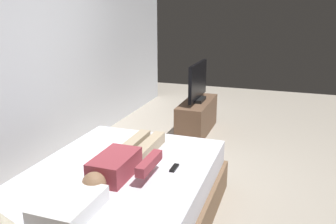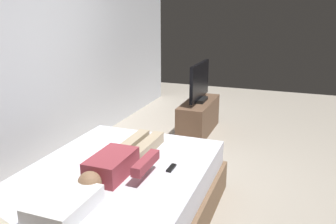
# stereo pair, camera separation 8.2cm
# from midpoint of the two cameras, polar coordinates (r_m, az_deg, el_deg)

# --- Properties ---
(ground_plane) EXTENTS (10.00, 10.00, 0.00)m
(ground_plane) POSITION_cam_midpoint_polar(r_m,az_deg,el_deg) (3.96, 2.90, -11.51)
(ground_plane) COLOR #ADA393
(back_wall) EXTENTS (6.40, 0.10, 2.80)m
(back_wall) POSITION_cam_midpoint_polar(r_m,az_deg,el_deg) (4.69, -17.29, 10.20)
(back_wall) COLOR silver
(back_wall) RESTS_ON ground
(bed) EXTENTS (2.04, 1.56, 0.54)m
(bed) POSITION_cam_midpoint_polar(r_m,az_deg,el_deg) (3.18, -8.77, -13.84)
(bed) COLOR brown
(bed) RESTS_ON ground
(pillow) EXTENTS (0.48, 0.34, 0.12)m
(pillow) POSITION_cam_midpoint_polar(r_m,az_deg,el_deg) (2.51, -16.79, -14.50)
(pillow) COLOR white
(pillow) RESTS_ON bed
(person) EXTENTS (1.26, 0.46, 0.18)m
(person) POSITION_cam_midpoint_polar(r_m,az_deg,el_deg) (3.02, -8.06, -7.89)
(person) COLOR #993842
(person) RESTS_ON bed
(remote) EXTENTS (0.15, 0.04, 0.02)m
(remote) POSITION_cam_midpoint_polar(r_m,az_deg,el_deg) (3.03, 0.25, -9.14)
(remote) COLOR black
(remote) RESTS_ON bed
(tv_stand) EXTENTS (1.10, 0.40, 0.50)m
(tv_stand) POSITION_cam_midpoint_polar(r_m,az_deg,el_deg) (5.42, 4.34, -0.76)
(tv_stand) COLOR brown
(tv_stand) RESTS_ON ground
(tv) EXTENTS (0.88, 0.20, 0.59)m
(tv) POSITION_cam_midpoint_polar(r_m,az_deg,el_deg) (5.28, 4.46, 4.79)
(tv) COLOR black
(tv) RESTS_ON tv_stand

